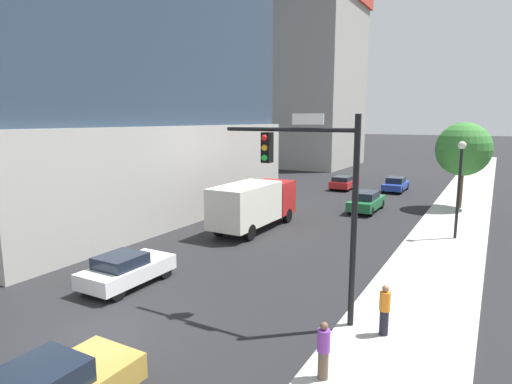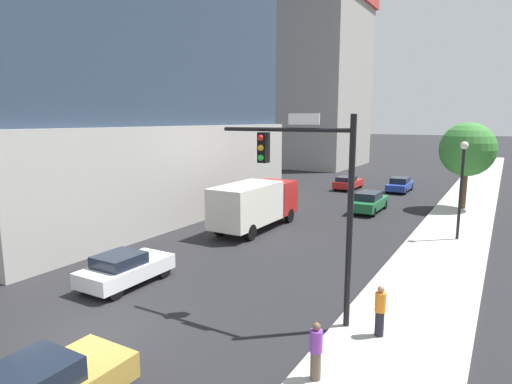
{
  "view_description": "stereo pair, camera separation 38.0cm",
  "coord_description": "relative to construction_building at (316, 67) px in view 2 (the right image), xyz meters",
  "views": [
    {
      "loc": [
        10.85,
        -9.03,
        6.9
      ],
      "look_at": [
        0.02,
        10.31,
        3.17
      ],
      "focal_mm": 30.29,
      "sensor_mm": 36.0,
      "label": 1
    },
    {
      "loc": [
        11.18,
        -8.85,
        6.9
      ],
      "look_at": [
        0.02,
        10.31,
        3.17
      ],
      "focal_mm": 30.29,
      "sensor_mm": 36.0,
      "label": 2
    }
  ],
  "objects": [
    {
      "name": "street_lamp",
      "position": [
        23.46,
        -35.15,
        -10.77
      ],
      "size": [
        0.44,
        0.44,
        5.56
      ],
      "color": "black",
      "rests_on": "sidewalk"
    },
    {
      "name": "car_blue",
      "position": [
        16.81,
        -18.95,
        -13.89
      ],
      "size": [
        1.81,
        4.41,
        1.39
      ],
      "color": "#233D9E",
      "rests_on": "ground"
    },
    {
      "name": "box_truck",
      "position": [
        12.04,
        -38.57,
        -12.86
      ],
      "size": [
        2.43,
        7.43,
        3.0
      ],
      "color": "#B21E1E",
      "rests_on": "ground"
    },
    {
      "name": "sidewalk",
      "position": [
        23.06,
        -32.74,
        -14.5
      ],
      "size": [
        4.15,
        120.0,
        0.15
      ],
      "primitive_type": "cube",
      "color": "#B2AFA8",
      "rests_on": "ground"
    },
    {
      "name": "ground_plane",
      "position": [
        14.36,
        -52.74,
        -14.58
      ],
      "size": [
        400.0,
        400.0,
        0.0
      ],
      "primitive_type": "plane",
      "color": "black"
    },
    {
      "name": "pedestrian_purple_shirt",
      "position": [
        21.66,
        -51.81,
        -13.63
      ],
      "size": [
        0.34,
        0.34,
        1.58
      ],
      "color": "brown",
      "rests_on": "sidewalk"
    },
    {
      "name": "pedestrian_orange_shirt",
      "position": [
        22.5,
        -48.64,
        -13.59
      ],
      "size": [
        0.34,
        0.34,
        1.65
      ],
      "color": "black",
      "rests_on": "sidewalk"
    },
    {
      "name": "car_green",
      "position": [
        16.81,
        -29.61,
        -13.81
      ],
      "size": [
        1.79,
        4.77,
        1.54
      ],
      "color": "#1E6638",
      "rests_on": "ground"
    },
    {
      "name": "traffic_light_pole",
      "position": [
        20.02,
        -48.51,
        -9.7
      ],
      "size": [
        4.86,
        0.48,
        6.95
      ],
      "color": "black",
      "rests_on": "sidewalk"
    },
    {
      "name": "car_red",
      "position": [
        12.04,
        -20.17,
        -13.9
      ],
      "size": [
        1.88,
        4.23,
        1.36
      ],
      "color": "red",
      "rests_on": "ground"
    },
    {
      "name": "car_white",
      "position": [
        12.04,
        -49.38,
        -13.86
      ],
      "size": [
        1.89,
        4.04,
        1.42
      ],
      "color": "silver",
      "rests_on": "ground"
    },
    {
      "name": "construction_building",
      "position": [
        0.0,
        0.0,
        0.0
      ],
      "size": [
        17.27,
        16.55,
        33.36
      ],
      "color": "#9E9B93",
      "rests_on": "ground"
    },
    {
      "name": "street_tree",
      "position": [
        22.92,
        -25.44,
        -9.92
      ],
      "size": [
        4.06,
        4.06,
        6.56
      ],
      "color": "brown",
      "rests_on": "sidewalk"
    }
  ]
}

